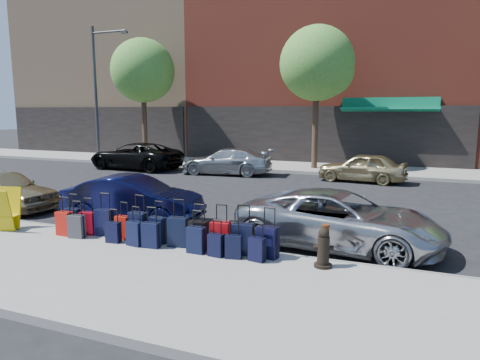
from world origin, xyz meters
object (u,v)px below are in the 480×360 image
at_px(streetlight, 98,86).
at_px(car_near_1, 133,199).
at_px(suitcase_front_5, 158,230).
at_px(bollard, 325,245).
at_px(tree_center, 320,65).
at_px(car_near_0, 4,190).
at_px(display_rack, 5,210).
at_px(car_near_2, 339,220).
at_px(car_far_1, 227,161).
at_px(car_far_0, 135,156).
at_px(tree_left, 145,72).
at_px(fire_hydrant, 323,249).
at_px(car_far_2, 362,167).

height_order(streetlight, car_near_1, streetlight).
xyz_separation_m(suitcase_front_5, bollard, (3.79, -0.09, 0.13)).
xyz_separation_m(tree_center, car_near_0, (-7.40, -12.68, -4.77)).
bearing_deg(display_rack, car_near_2, -0.71).
xyz_separation_m(display_rack, car_far_1, (0.92, 11.83, -0.02)).
height_order(display_rack, car_near_0, car_near_0).
distance_m(streetlight, suitcase_front_5, 19.11).
bearing_deg(car_far_0, streetlight, -114.61).
height_order(tree_left, suitcase_front_5, tree_left).
xyz_separation_m(tree_left, car_near_0, (3.10, -12.68, -4.77)).
relative_size(car_near_0, car_near_2, 0.81).
xyz_separation_m(streetlight, car_near_1, (10.73, -11.69, -4.02)).
xyz_separation_m(fire_hydrant, car_near_1, (-5.78, 2.05, 0.14)).
bearing_deg(display_rack, car_far_1, 69.38).
xyz_separation_m(tree_center, suitcase_front_5, (-0.70, -14.30, -4.96)).
xyz_separation_m(streetlight, car_near_0, (6.04, -11.98, -4.02)).
relative_size(display_rack, car_far_1, 0.24).
xyz_separation_m(suitcase_front_5, car_far_0, (-8.59, 11.33, 0.27)).
xyz_separation_m(car_far_0, car_far_1, (5.39, -0.02, -0.06)).
xyz_separation_m(suitcase_front_5, car_far_2, (3.29, 11.45, 0.20)).
relative_size(fire_hydrant, car_near_0, 0.20).
relative_size(car_near_0, car_far_1, 0.84).
bearing_deg(bollard, display_rack, -176.96).
distance_m(car_near_1, car_far_0, 11.50).
bearing_deg(display_rack, streetlight, 105.25).
bearing_deg(car_far_0, car_far_1, 93.85).
height_order(bollard, car_near_1, car_near_1).
height_order(streetlight, bollard, streetlight).
distance_m(bollard, display_rack, 7.92).
distance_m(bollard, car_near_0, 10.63).
bearing_deg(car_far_2, car_near_2, 8.56).
bearing_deg(car_far_0, suitcase_front_5, 41.20).
bearing_deg(tree_left, fire_hydrant, -46.77).
bearing_deg(car_far_1, display_rack, -9.83).
bearing_deg(fire_hydrant, car_far_1, 108.89).
bearing_deg(car_near_0, display_rack, -125.92).
height_order(fire_hydrant, car_far_0, car_far_0).
xyz_separation_m(car_near_2, car_far_1, (-6.99, 9.64, 0.00)).
xyz_separation_m(streetlight, car_near_2, (16.53, -11.92, -4.01)).
distance_m(tree_center, car_far_2, 6.13).
xyz_separation_m(tree_center, bollard, (3.10, -14.39, -4.83)).
xyz_separation_m(streetlight, car_far_0, (4.15, -2.27, -3.94)).
height_order(tree_left, car_near_2, tree_left).
relative_size(tree_left, car_far_2, 1.92).
bearing_deg(tree_center, fire_hydrant, -77.98).
bearing_deg(suitcase_front_5, car_far_2, 84.13).
bearing_deg(streetlight, fire_hydrant, -39.76).
relative_size(fire_hydrant, bollard, 0.93).
bearing_deg(car_near_1, car_far_1, 0.15).
height_order(bollard, display_rack, display_rack).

